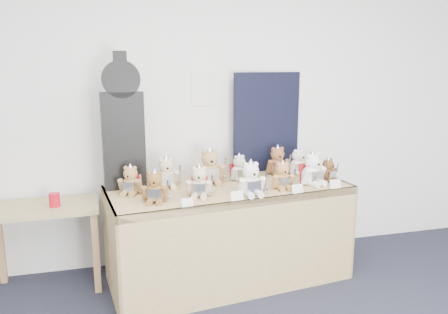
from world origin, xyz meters
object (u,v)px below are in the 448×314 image
object	(u,v)px
teddy_front_left	(199,183)
teddy_front_far_right	(312,170)
side_table	(45,221)
teddy_back_centre_right	(240,169)
teddy_front_end	(328,171)
teddy_front_right	(283,177)
display_table	(233,209)
teddy_back_right	(278,162)
teddy_back_end	(298,163)
teddy_back_left	(167,174)
teddy_back_centre_left	(210,168)
teddy_front_centre	(251,180)
guitar_case	(123,123)
teddy_front_far_left	(155,188)
red_cup	(55,200)
teddy_back_far_left	(131,181)

from	to	relation	value
teddy_front_left	teddy_front_far_right	xyz separation A→B (m)	(0.95, 0.09, 0.01)
side_table	teddy_back_centre_right	xyz separation A→B (m)	(1.56, -0.06, 0.33)
teddy_front_end	teddy_back_centre_right	size ratio (longest dim) A/B	0.90
teddy_front_right	teddy_back_centre_right	xyz separation A→B (m)	(-0.25, 0.33, -0.00)
display_table	side_table	xyz separation A→B (m)	(-1.44, 0.29, -0.07)
teddy_back_right	teddy_back_end	size ratio (longest dim) A/B	1.09
teddy_front_right	teddy_front_far_right	size ratio (longest dim) A/B	0.82
teddy_back_left	teddy_back_centre_left	xyz separation A→B (m)	(0.36, 0.03, 0.02)
teddy_front_far_right	teddy_front_end	world-z (taller)	teddy_front_far_right
teddy_front_right	teddy_back_centre_right	bearing A→B (deg)	127.08
teddy_front_centre	teddy_front_right	distance (m)	0.31
side_table	teddy_back_end	world-z (taller)	teddy_back_end
side_table	teddy_front_left	xyz separation A→B (m)	(1.14, -0.43, 0.34)
teddy_back_centre_left	teddy_front_far_right	bearing A→B (deg)	-18.02
teddy_front_far_right	side_table	bearing A→B (deg)	151.76
side_table	guitar_case	world-z (taller)	guitar_case
teddy_front_left	teddy_front_end	size ratio (longest dim) A/B	1.18
teddy_front_end	teddy_front_right	bearing A→B (deg)	172.14
guitar_case	teddy_back_left	distance (m)	0.52
side_table	teddy_front_left	bearing A→B (deg)	-22.25
teddy_front_left	teddy_front_centre	size ratio (longest dim) A/B	0.91
teddy_back_centre_left	teddy_back_end	xyz separation A→B (m)	(0.83, 0.10, -0.03)
teddy_front_far_right	display_table	bearing A→B (deg)	156.66
teddy_front_far_left	teddy_front_end	size ratio (longest dim) A/B	1.16
teddy_back_right	teddy_back_end	world-z (taller)	teddy_back_right
side_table	teddy_back_right	distance (m)	1.97
teddy_front_far_left	teddy_front_end	xyz separation A→B (m)	(1.45, 0.20, -0.01)
teddy_front_far_right	teddy_back_centre_left	distance (m)	0.83
teddy_front_left	teddy_back_centre_right	distance (m)	0.56
red_cup	teddy_back_centre_left	xyz separation A→B (m)	(1.21, -0.04, 0.19)
side_table	teddy_front_far_right	xyz separation A→B (m)	(2.09, -0.34, 0.35)
red_cup	teddy_front_left	world-z (taller)	teddy_front_left
teddy_front_end	teddy_back_left	bearing A→B (deg)	151.00
teddy_back_centre_right	teddy_back_end	bearing A→B (deg)	-13.26
teddy_back_right	teddy_back_centre_right	bearing A→B (deg)	-164.70
teddy_back_left	teddy_back_far_left	bearing A→B (deg)	-160.01
guitar_case	teddy_front_right	xyz separation A→B (m)	(1.19, -0.33, -0.42)
teddy_back_left	teddy_front_far_right	bearing A→B (deg)	-13.85
teddy_front_far_left	teddy_back_far_left	bearing A→B (deg)	132.93
side_table	teddy_back_right	world-z (taller)	teddy_back_right
teddy_front_centre	teddy_front_right	bearing A→B (deg)	14.36
teddy_front_right	teddy_back_end	world-z (taller)	teddy_back_end
teddy_front_centre	teddy_back_end	xyz separation A→B (m)	(0.61, 0.51, -0.01)
teddy_back_centre_right	teddy_back_right	size ratio (longest dim) A/B	0.87
teddy_back_centre_right	teddy_back_left	bearing A→B (deg)	164.63
teddy_front_left	teddy_back_far_left	xyz separation A→B (m)	(-0.48, 0.19, -0.01)
teddy_front_far_left	teddy_back_far_left	size ratio (longest dim) A/B	1.04
display_table	teddy_back_centre_left	size ratio (longest dim) A/B	6.17
teddy_front_left	teddy_back_right	bearing A→B (deg)	44.17
teddy_front_left	teddy_back_centre_right	xyz separation A→B (m)	(0.42, 0.37, -0.01)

